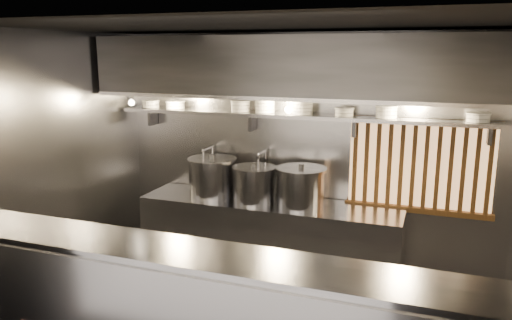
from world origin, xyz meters
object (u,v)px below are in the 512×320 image
Objects in this scene: pendant_bulb at (289,109)px; stock_pot_right at (254,184)px; heat_lamp at (130,97)px; stock_pot_left at (301,187)px; stock_pot_mid at (212,177)px.

pendant_bulb is 0.28× the size of stock_pot_right.
heat_lamp is 2.21m from stock_pot_left.
stock_pot_left is at bearing 7.60° from heat_lamp.
pendant_bulb is 0.94m from stock_pot_right.
stock_pot_left is 0.91× the size of stock_pot_mid.
pendant_bulb reaches higher than stock_pot_mid.
pendant_bulb reaches higher than stock_pot_left.
stock_pot_left is at bearing 2.37° from stock_pot_right.
stock_pot_left is 1.10m from stock_pot_mid.
stock_pot_left reaches higher than stock_pot_right.
stock_pot_left is (0.18, -0.09, -0.84)m from pendant_bulb.
stock_pot_right is at bearing -177.63° from stock_pot_left.
pendant_bulb is 0.33× the size of stock_pot_left.
pendant_bulb reaches higher than stock_pot_right.
stock_pot_right is (-0.37, -0.11, -0.85)m from pendant_bulb.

